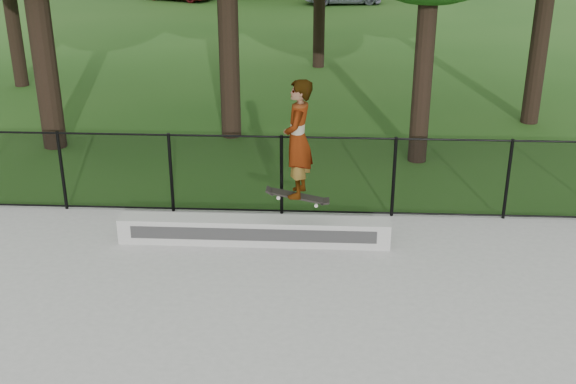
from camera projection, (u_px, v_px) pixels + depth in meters
name	position (u px, v px, depth m)	size (l,w,h in m)	color
grind_ledge	(254.00, 231.00, 12.02)	(4.51, 0.40, 0.43)	#B5B5B0
skater_airborne	(298.00, 141.00, 11.15)	(0.83, 0.73, 2.04)	black
chainlink_fence	(282.00, 175.00, 12.90)	(16.06, 0.06, 1.50)	black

